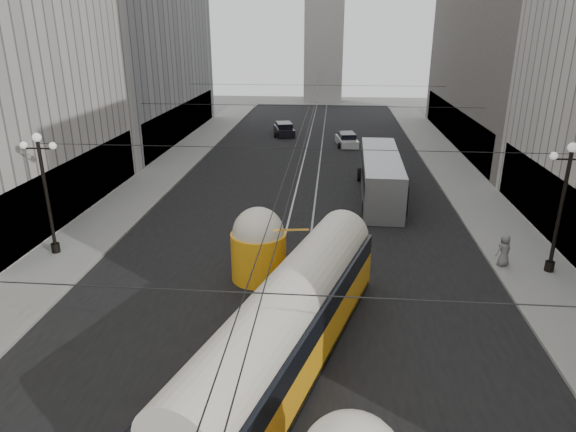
# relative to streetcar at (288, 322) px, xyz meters

# --- Properties ---
(road) EXTENTS (20.00, 85.00, 0.02)m
(road) POSITION_rel_streetcar_xyz_m (-0.50, 22.87, -1.77)
(road) COLOR black
(road) RESTS_ON ground
(sidewalk_left) EXTENTS (4.00, 72.00, 0.15)m
(sidewalk_left) POSITION_rel_streetcar_xyz_m (-12.50, 26.37, -1.69)
(sidewalk_left) COLOR gray
(sidewalk_left) RESTS_ON ground
(sidewalk_right) EXTENTS (4.00, 72.00, 0.15)m
(sidewalk_right) POSITION_rel_streetcar_xyz_m (11.50, 26.37, -1.69)
(sidewalk_right) COLOR gray
(sidewalk_right) RESTS_ON ground
(rail_left) EXTENTS (0.12, 85.00, 0.04)m
(rail_left) POSITION_rel_streetcar_xyz_m (-1.25, 22.87, -1.77)
(rail_left) COLOR gray
(rail_left) RESTS_ON ground
(rail_right) EXTENTS (0.12, 85.00, 0.04)m
(rail_right) POSITION_rel_streetcar_xyz_m (0.25, 22.87, -1.77)
(rail_right) COLOR gray
(rail_right) RESTS_ON ground
(distant_tower) EXTENTS (6.00, 6.00, 31.36)m
(distant_tower) POSITION_rel_streetcar_xyz_m (-0.50, 70.37, 13.20)
(distant_tower) COLOR #B2AFA8
(distant_tower) RESTS_ON ground
(lamppost_left_mid) EXTENTS (1.86, 0.44, 6.37)m
(lamppost_left_mid) POSITION_rel_streetcar_xyz_m (-13.10, 8.37, 1.98)
(lamppost_left_mid) COLOR black
(lamppost_left_mid) RESTS_ON sidewalk_left
(lamppost_right_mid) EXTENTS (1.86, 0.44, 6.37)m
(lamppost_right_mid) POSITION_rel_streetcar_xyz_m (12.10, 8.37, 1.98)
(lamppost_right_mid) COLOR black
(lamppost_right_mid) RESTS_ON sidewalk_right
(catenary) EXTENTS (25.00, 72.00, 0.23)m
(catenary) POSITION_rel_streetcar_xyz_m (-0.38, 21.86, 4.11)
(catenary) COLOR black
(catenary) RESTS_ON ground
(streetcar) EXTENTS (6.59, 15.92, 3.62)m
(streetcar) POSITION_rel_streetcar_xyz_m (0.00, 0.00, 0.00)
(streetcar) COLOR #FFA916
(streetcar) RESTS_ON ground
(city_bus) EXTENTS (2.86, 12.02, 3.04)m
(city_bus) POSITION_rel_streetcar_xyz_m (4.76, 19.87, -0.11)
(city_bus) COLOR gray
(city_bus) RESTS_ON ground
(sedan_white_far) EXTENTS (2.38, 4.43, 1.33)m
(sedan_white_far) POSITION_rel_streetcar_xyz_m (2.75, 36.45, -1.17)
(sedan_white_far) COLOR white
(sedan_white_far) RESTS_ON ground
(sedan_dark_far) EXTENTS (2.82, 4.71, 1.39)m
(sedan_dark_far) POSITION_rel_streetcar_xyz_m (-4.11, 41.43, -1.14)
(sedan_dark_far) COLOR black
(sedan_dark_far) RESTS_ON ground
(pedestrian_sidewalk_right) EXTENTS (0.93, 0.77, 1.64)m
(pedestrian_sidewalk_right) POSITION_rel_streetcar_xyz_m (10.00, 8.81, -0.80)
(pedestrian_sidewalk_right) COLOR slate
(pedestrian_sidewalk_right) RESTS_ON sidewalk_right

